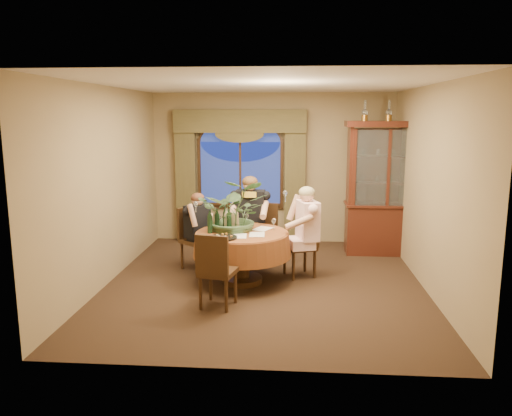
# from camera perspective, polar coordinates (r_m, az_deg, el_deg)

# --- Properties ---
(floor) EXTENTS (5.00, 5.00, 0.00)m
(floor) POSITION_cam_1_polar(r_m,az_deg,el_deg) (7.29, 0.95, -8.57)
(floor) COLOR black
(floor) RESTS_ON ground
(wall_back) EXTENTS (4.50, 0.00, 4.50)m
(wall_back) POSITION_cam_1_polar(r_m,az_deg,el_deg) (9.44, 1.88, 4.54)
(wall_back) COLOR #89744F
(wall_back) RESTS_ON ground
(wall_right) EXTENTS (0.00, 5.00, 5.00)m
(wall_right) POSITION_cam_1_polar(r_m,az_deg,el_deg) (7.19, 19.20, 2.06)
(wall_right) COLOR #89744F
(wall_right) RESTS_ON ground
(ceiling) EXTENTS (5.00, 5.00, 0.00)m
(ceiling) POSITION_cam_1_polar(r_m,az_deg,el_deg) (6.90, 1.02, 13.97)
(ceiling) COLOR white
(ceiling) RESTS_ON wall_back
(window) EXTENTS (1.62, 0.10, 1.32)m
(window) POSITION_cam_1_polar(r_m,az_deg,el_deg) (9.43, -1.80, 3.92)
(window) COLOR navy
(window) RESTS_ON wall_back
(arched_transom) EXTENTS (1.60, 0.06, 0.44)m
(arched_transom) POSITION_cam_1_polar(r_m,az_deg,el_deg) (9.37, -1.83, 8.67)
(arched_transom) COLOR navy
(arched_transom) RESTS_ON wall_back
(drapery_left) EXTENTS (0.38, 0.14, 2.32)m
(drapery_left) POSITION_cam_1_polar(r_m,az_deg,el_deg) (9.56, -7.99, 3.19)
(drapery_left) COLOR #463F22
(drapery_left) RESTS_ON floor
(drapery_right) EXTENTS (0.38, 0.14, 2.32)m
(drapery_right) POSITION_cam_1_polar(r_m,az_deg,el_deg) (9.34, 4.48, 3.09)
(drapery_right) COLOR #463F22
(drapery_right) RESTS_ON floor
(swag_valance) EXTENTS (2.45, 0.16, 0.42)m
(swag_valance) POSITION_cam_1_polar(r_m,az_deg,el_deg) (9.28, -1.89, 9.88)
(swag_valance) COLOR #463F22
(swag_valance) RESTS_ON wall_back
(dining_table) EXTENTS (1.68, 1.68, 0.75)m
(dining_table) POSITION_cam_1_polar(r_m,az_deg,el_deg) (7.22, -1.59, -5.64)
(dining_table) COLOR maroon
(dining_table) RESTS_ON floor
(china_cabinet) EXTENTS (1.42, 0.56, 2.30)m
(china_cabinet) POSITION_cam_1_polar(r_m,az_deg,el_deg) (8.86, 14.56, 2.16)
(china_cabinet) COLOR #37160F
(china_cabinet) RESTS_ON floor
(oil_lamp_left) EXTENTS (0.11, 0.11, 0.34)m
(oil_lamp_left) POSITION_cam_1_polar(r_m,az_deg,el_deg) (8.71, 12.34, 10.82)
(oil_lamp_left) COLOR #A5722D
(oil_lamp_left) RESTS_ON china_cabinet
(oil_lamp_center) EXTENTS (0.11, 0.11, 0.34)m
(oil_lamp_center) POSITION_cam_1_polar(r_m,az_deg,el_deg) (8.77, 14.97, 10.71)
(oil_lamp_center) COLOR #A5722D
(oil_lamp_center) RESTS_ON china_cabinet
(oil_lamp_right) EXTENTS (0.11, 0.11, 0.34)m
(oil_lamp_right) POSITION_cam_1_polar(r_m,az_deg,el_deg) (8.85, 17.55, 10.57)
(oil_lamp_right) COLOR #A5722D
(oil_lamp_right) RESTS_ON china_cabinet
(chair_right) EXTENTS (0.55, 0.55, 0.96)m
(chair_right) POSITION_cam_1_polar(r_m,az_deg,el_deg) (7.50, 5.01, -4.23)
(chair_right) COLOR black
(chair_right) RESTS_ON floor
(chair_back_right) EXTENTS (0.50, 0.50, 0.96)m
(chair_back_right) POSITION_cam_1_polar(r_m,az_deg,el_deg) (8.12, 0.70, -3.04)
(chair_back_right) COLOR black
(chair_back_right) RESTS_ON floor
(chair_back) EXTENTS (0.59, 0.59, 0.96)m
(chair_back) POSITION_cam_1_polar(r_m,az_deg,el_deg) (7.88, -6.76, -3.54)
(chair_back) COLOR black
(chair_back) RESTS_ON floor
(chair_front_left) EXTENTS (0.50, 0.50, 0.96)m
(chair_front_left) POSITION_cam_1_polar(r_m,az_deg,el_deg) (6.32, -4.38, -7.06)
(chair_front_left) COLOR black
(chair_front_left) RESTS_ON floor
(person_pink) EXTENTS (0.58, 0.61, 1.38)m
(person_pink) POSITION_cam_1_polar(r_m,az_deg,el_deg) (7.39, 5.90, -2.80)
(person_pink) COLOR beige
(person_pink) RESTS_ON floor
(person_back) EXTENTS (0.58, 0.59, 1.22)m
(person_back) POSITION_cam_1_polar(r_m,az_deg,el_deg) (7.83, -6.70, -2.65)
(person_back) COLOR black
(person_back) RESTS_ON floor
(person_scarf) EXTENTS (0.54, 0.50, 1.45)m
(person_scarf) POSITION_cam_1_polar(r_m,az_deg,el_deg) (7.98, -0.66, -1.47)
(person_scarf) COLOR black
(person_scarf) RESTS_ON floor
(stoneware_vase) EXTENTS (0.14, 0.14, 0.26)m
(stoneware_vase) POSITION_cam_1_polar(r_m,az_deg,el_deg) (7.24, -2.44, -1.48)
(stoneware_vase) COLOR tan
(stoneware_vase) RESTS_ON dining_table
(centerpiece_plant) EXTENTS (1.01, 1.12, 0.87)m
(centerpiece_plant) POSITION_cam_1_polar(r_m,az_deg,el_deg) (7.17, -2.44, 2.50)
(centerpiece_plant) COLOR #3D5A37
(centerpiece_plant) RESTS_ON dining_table
(olive_bowl) EXTENTS (0.14, 0.14, 0.04)m
(olive_bowl) POSITION_cam_1_polar(r_m,az_deg,el_deg) (7.08, -1.42, -2.64)
(olive_bowl) COLOR #495428
(olive_bowl) RESTS_ON dining_table
(cheese_platter) EXTENTS (0.37, 0.37, 0.02)m
(cheese_platter) POSITION_cam_1_polar(r_m,az_deg,el_deg) (6.77, -3.75, -3.39)
(cheese_platter) COLOR black
(cheese_platter) RESTS_ON dining_table
(wine_bottle_0) EXTENTS (0.07, 0.07, 0.33)m
(wine_bottle_0) POSITION_cam_1_polar(r_m,az_deg,el_deg) (7.29, -3.53, -1.13)
(wine_bottle_0) COLOR black
(wine_bottle_0) RESTS_ON dining_table
(wine_bottle_1) EXTENTS (0.07, 0.07, 0.33)m
(wine_bottle_1) POSITION_cam_1_polar(r_m,az_deg,el_deg) (7.08, -3.09, -1.49)
(wine_bottle_1) COLOR black
(wine_bottle_1) RESTS_ON dining_table
(wine_bottle_2) EXTENTS (0.07, 0.07, 0.33)m
(wine_bottle_2) POSITION_cam_1_polar(r_m,az_deg,el_deg) (7.05, -5.30, -1.56)
(wine_bottle_2) COLOR black
(wine_bottle_2) RESTS_ON dining_table
(wine_bottle_3) EXTENTS (0.07, 0.07, 0.33)m
(wine_bottle_3) POSITION_cam_1_polar(r_m,az_deg,el_deg) (7.15, -4.48, -1.37)
(wine_bottle_3) COLOR black
(wine_bottle_3) RESTS_ON dining_table
(wine_bottle_4) EXTENTS (0.07, 0.07, 0.33)m
(wine_bottle_4) POSITION_cam_1_polar(r_m,az_deg,el_deg) (7.23, -4.67, -1.25)
(wine_bottle_4) COLOR tan
(wine_bottle_4) RESTS_ON dining_table
(wine_bottle_5) EXTENTS (0.07, 0.07, 0.33)m
(wine_bottle_5) POSITION_cam_1_polar(r_m,az_deg,el_deg) (7.13, -3.42, -1.40)
(wine_bottle_5) COLOR tan
(wine_bottle_5) RESTS_ON dining_table
(tasting_paper_0) EXTENTS (0.23, 0.31, 0.00)m
(tasting_paper_0) POSITION_cam_1_polar(r_m,az_deg,el_deg) (6.95, 0.11, -3.04)
(tasting_paper_0) COLOR white
(tasting_paper_0) RESTS_ON dining_table
(tasting_paper_1) EXTENTS (0.32, 0.36, 0.00)m
(tasting_paper_1) POSITION_cam_1_polar(r_m,az_deg,el_deg) (7.30, 0.73, -2.39)
(tasting_paper_1) COLOR white
(tasting_paper_1) RESTS_ON dining_table
(tasting_paper_2) EXTENTS (0.23, 0.31, 0.00)m
(tasting_paper_2) POSITION_cam_1_polar(r_m,az_deg,el_deg) (6.88, -1.97, -3.21)
(tasting_paper_2) COLOR white
(tasting_paper_2) RESTS_ON dining_table
(wine_glass_person_pink) EXTENTS (0.07, 0.07, 0.18)m
(wine_glass_person_pink) POSITION_cam_1_polar(r_m,az_deg,el_deg) (7.21, 2.05, -1.86)
(wine_glass_person_pink) COLOR silver
(wine_glass_person_pink) RESTS_ON dining_table
(wine_glass_person_back) EXTENTS (0.07, 0.07, 0.18)m
(wine_glass_person_back) POSITION_cam_1_polar(r_m,az_deg,el_deg) (7.43, -4.25, -1.51)
(wine_glass_person_back) COLOR silver
(wine_glass_person_back) RESTS_ON dining_table
(wine_glass_person_scarf) EXTENTS (0.07, 0.07, 0.18)m
(wine_glass_person_scarf) POSITION_cam_1_polar(r_m,az_deg,el_deg) (7.56, -1.08, -1.27)
(wine_glass_person_scarf) COLOR silver
(wine_glass_person_scarf) RESTS_ON dining_table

